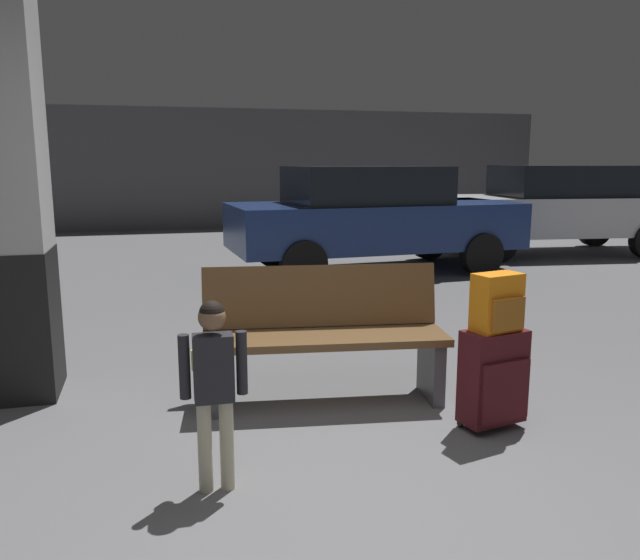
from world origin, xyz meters
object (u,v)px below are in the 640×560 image
Objects in this scene: suitcase at (494,377)px; parked_car_side at (554,207)px; child at (213,376)px; parked_car_near at (372,216)px; bench at (324,335)px; backpack_bright at (498,303)px.

suitcase is 0.14× the size of parked_car_side.
parked_car_side reaches higher than child.
bench is at bearing -112.92° from parked_car_near.
child is (-1.67, -0.31, -0.19)m from backpack_bright.
parked_car_side is (4.81, 6.38, 0.48)m from suitcase.
parked_car_near is 3.78m from parked_car_side.
parked_car_side reaches higher than suitcase.
bench is 5.13m from parked_car_near.
bench is at bearing -135.04° from parked_car_side.
child reaches higher than bench.
suitcase is 0.14× the size of parked_car_near.
child is at bearing -128.40° from bench.
suitcase is 1.72m from child.
parked_car_side is at bearing 52.99° from suitcase.
backpack_bright reaches higher than bench.
bench is at bearing 139.33° from backpack_bright.
child is 0.23× the size of parked_car_near.
suitcase is 0.64× the size of child.
bench reaches higher than suitcase.
backpack_bright is 0.36× the size of child.
suitcase is 8.00m from parked_car_side.
parked_car_side is (6.48, 6.69, 0.22)m from child.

